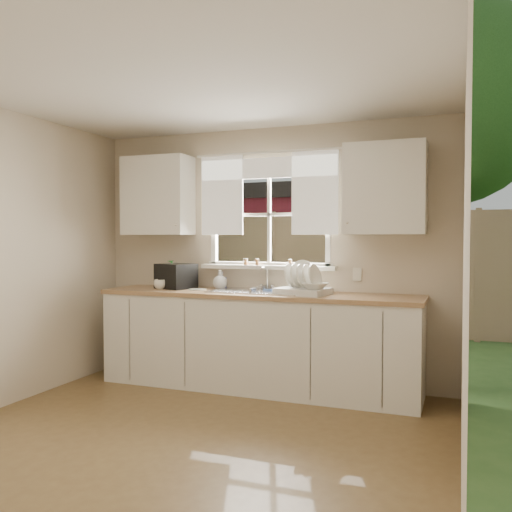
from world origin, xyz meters
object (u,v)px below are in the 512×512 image
at_px(dish_rack, 303,286).
at_px(soap_bottle_a, 172,274).
at_px(black_appliance, 176,276).
at_px(cup, 160,284).

distance_m(dish_rack, soap_bottle_a, 1.48).
xyz_separation_m(dish_rack, black_appliance, (-1.35, 0.10, 0.05)).
distance_m(dish_rack, black_appliance, 1.35).
distance_m(cup, black_appliance, 0.19).
bearing_deg(dish_rack, cup, -178.74).
bearing_deg(black_appliance, cup, -108.54).
height_order(dish_rack, cup, dish_rack).
bearing_deg(cup, soap_bottle_a, 86.10).
xyz_separation_m(cup, black_appliance, (0.11, 0.13, 0.08)).
bearing_deg(black_appliance, dish_rack, 15.30).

